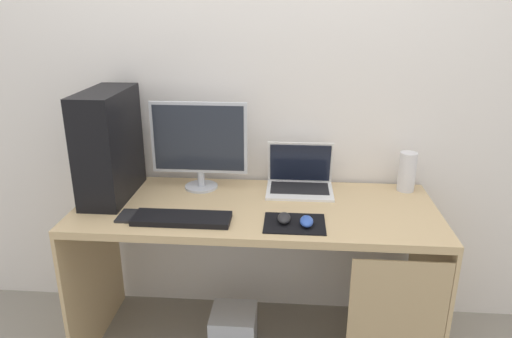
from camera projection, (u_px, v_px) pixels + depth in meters
The scene contains 12 objects.
wall_back at pixel (262, 80), 2.35m from camera, with size 4.00×0.05×2.60m.
desk at pixel (260, 235), 2.21m from camera, with size 1.66×0.66×0.78m.
pc_tower at pixel (109, 145), 2.21m from camera, with size 0.19×0.44×0.51m, color black.
monitor at pixel (199, 143), 2.30m from camera, with size 0.47×0.16×0.44m.
laptop at pixel (300, 181), 2.35m from camera, with size 0.33×0.24×0.24m.
speaker at pixel (407, 172), 2.32m from camera, with size 0.08×0.08×0.20m, color silver.
keyboard at pixel (182, 219), 2.02m from camera, with size 0.42×0.14×0.02m, color black.
mousepad at pixel (295, 223), 2.00m from camera, with size 0.26×0.20×0.01m, color black.
mouse_left at pixel (284, 218), 2.00m from camera, with size 0.06×0.10×0.03m, color #232326.
mouse_right at pixel (307, 221), 1.97m from camera, with size 0.06×0.10×0.03m, color #2D51B2.
cell_phone at pixel (127, 216), 2.06m from camera, with size 0.07×0.13×0.01m, color #232326.
subwoofer at pixel (234, 331), 2.36m from camera, with size 0.22×0.22×0.22m, color #B7BCC6.
Camera 1 is at (0.16, -1.99, 1.67)m, focal length 32.99 mm.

